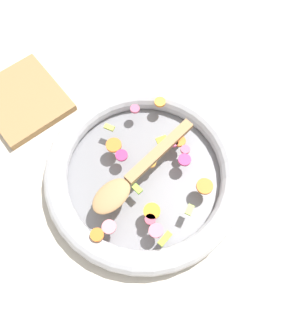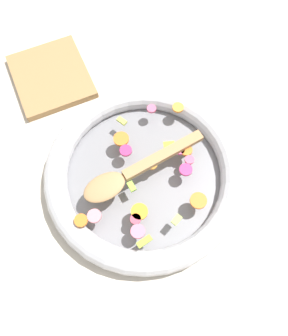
% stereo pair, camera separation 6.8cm
% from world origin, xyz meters
% --- Properties ---
extents(ground_plane, '(4.00, 4.00, 0.00)m').
position_xyz_m(ground_plane, '(0.00, 0.00, 0.00)').
color(ground_plane, beige).
extents(skillet, '(0.43, 0.43, 0.05)m').
position_xyz_m(skillet, '(0.00, 0.00, 0.02)').
color(skillet, slate).
rests_on(skillet, ground_plane).
extents(chopped_vegetables, '(0.29, 0.32, 0.01)m').
position_xyz_m(chopped_vegetables, '(0.02, -0.01, 0.05)').
color(chopped_vegetables, orange).
rests_on(chopped_vegetables, skillet).
extents(wooden_spoon, '(0.07, 0.28, 0.01)m').
position_xyz_m(wooden_spoon, '(0.00, -0.03, 0.06)').
color(wooden_spoon, '#A87F51').
rests_on(wooden_spoon, chopped_vegetables).
extents(cutting_board, '(0.20, 0.18, 0.02)m').
position_xyz_m(cutting_board, '(-0.34, -0.11, 0.01)').
color(cutting_board, '#9E7547').
rests_on(cutting_board, ground_plane).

